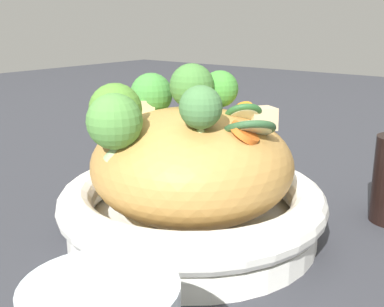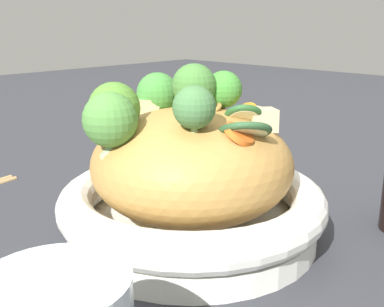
% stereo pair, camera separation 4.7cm
% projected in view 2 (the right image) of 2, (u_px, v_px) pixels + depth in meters
% --- Properties ---
extents(ground_plane, '(3.00, 3.00, 0.00)m').
position_uv_depth(ground_plane, '(192.00, 236.00, 0.49)').
color(ground_plane, '#303137').
extents(serving_bowl, '(0.26, 0.26, 0.06)m').
position_uv_depth(serving_bowl, '(192.00, 209.00, 0.48)').
color(serving_bowl, white).
rests_on(serving_bowl, ground_plane).
extents(noodle_heap, '(0.20, 0.20, 0.11)m').
position_uv_depth(noodle_heap, '(192.00, 164.00, 0.47)').
color(noodle_heap, '#B18240').
rests_on(noodle_heap, serving_bowl).
extents(broccoli_florets, '(0.17, 0.16, 0.08)m').
position_uv_depth(broccoli_florets, '(156.00, 103.00, 0.45)').
color(broccoli_florets, '#97AB69').
rests_on(broccoli_florets, serving_bowl).
extents(carrot_coins, '(0.09, 0.17, 0.03)m').
position_uv_depth(carrot_coins, '(216.00, 120.00, 0.47)').
color(carrot_coins, orange).
rests_on(carrot_coins, serving_bowl).
extents(zucchini_slices, '(0.08, 0.14, 0.03)m').
position_uv_depth(zucchini_slices, '(229.00, 118.00, 0.44)').
color(zucchini_slices, beige).
rests_on(zucchini_slices, serving_bowl).
extents(chicken_chunks, '(0.12, 0.16, 0.03)m').
position_uv_depth(chicken_chunks, '(199.00, 116.00, 0.49)').
color(chicken_chunks, '#CFBA8A').
rests_on(chicken_chunks, serving_bowl).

